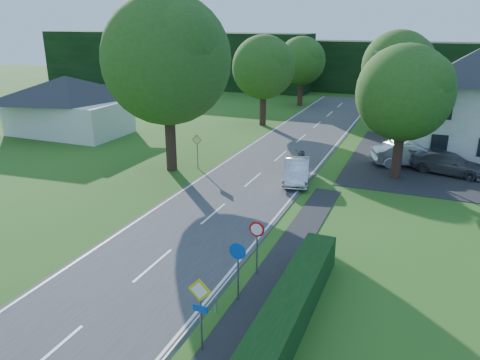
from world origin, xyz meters
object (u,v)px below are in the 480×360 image
at_px(motorcycle, 301,155).
at_px(parasol, 433,147).
at_px(streetlight, 398,105).
at_px(moving_car, 297,171).
at_px(parked_car_silver_a, 409,154).
at_px(parked_car_grey, 449,163).

bearing_deg(motorcycle, parasol, 28.66).
bearing_deg(motorcycle, streetlight, 10.05).
relative_size(motorcycle, parasol, 0.95).
xyz_separation_m(streetlight, moving_car, (-5.36, -5.25, -3.70)).
xyz_separation_m(moving_car, parasol, (7.98, 8.85, 0.18)).
bearing_deg(parked_car_silver_a, parasol, -53.10).
bearing_deg(parked_car_silver_a, moving_car, 114.66).
relative_size(parked_car_silver_a, parasol, 2.55).
xyz_separation_m(streetlight, parasol, (2.62, 3.60, -3.52)).
height_order(streetlight, parked_car_silver_a, streetlight).
bearing_deg(parasol, parked_car_grey, -72.56).
distance_m(moving_car, parked_car_grey, 10.57).
distance_m(moving_car, motorcycle, 4.43).
height_order(streetlight, parked_car_grey, streetlight).
bearing_deg(streetlight, motorcycle, -171.66).
relative_size(streetlight, parked_car_grey, 1.65).
relative_size(parked_car_silver_a, parked_car_grey, 1.06).
xyz_separation_m(parked_car_silver_a, parked_car_grey, (2.64, -0.95, -0.14)).
distance_m(motorcycle, parasol, 9.97).
bearing_deg(parasol, streetlight, -126.07).
height_order(motorcycle, parked_car_grey, parked_car_grey).
height_order(streetlight, parasol, streetlight).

